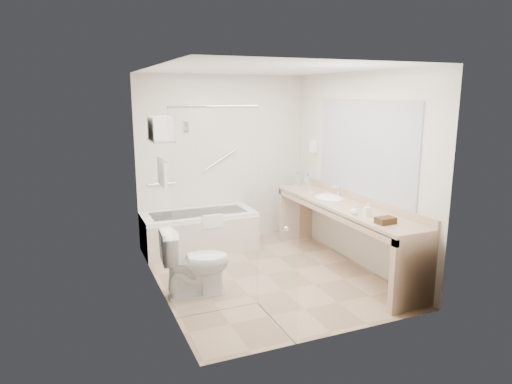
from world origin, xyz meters
name	(u,v)px	position (x,y,z in m)	size (l,w,h in m)	color
floor	(265,274)	(0.00, 0.00, 0.00)	(3.20, 3.20, 0.00)	tan
ceiling	(266,69)	(0.00, 0.00, 2.50)	(2.60, 3.20, 0.10)	silver
wall_back	(223,159)	(0.00, 1.60, 1.25)	(2.60, 0.10, 2.50)	beige
wall_front	(339,206)	(0.00, -1.60, 1.25)	(2.60, 0.10, 2.50)	beige
wall_left	(157,185)	(-1.30, 0.00, 1.25)	(0.10, 3.20, 2.50)	beige
wall_right	(357,170)	(1.30, 0.00, 1.25)	(0.10, 3.20, 2.50)	beige
bathtub	(199,231)	(-0.50, 1.24, 0.28)	(1.60, 0.73, 0.59)	white
grab_bar_short	(162,184)	(-0.95, 1.56, 0.95)	(0.03, 0.03, 0.40)	silver
grab_bar_long	(221,160)	(-0.05, 1.56, 1.25)	(0.03, 0.03, 0.60)	silver
shower_enclosure	(245,215)	(-0.63, -0.93, 1.07)	(0.96, 0.91, 2.11)	silver
towel_shelf	(160,135)	(-1.17, 0.35, 1.75)	(0.24, 0.55, 0.81)	silver
vanity_counter	(343,220)	(1.02, -0.15, 0.64)	(0.55, 2.70, 0.95)	tan
sink	(329,199)	(1.05, 0.25, 0.82)	(0.40, 0.52, 0.14)	white
faucet	(339,191)	(1.20, 0.25, 0.93)	(0.03, 0.03, 0.14)	silver
mirror	(364,148)	(1.29, -0.15, 1.55)	(0.02, 2.00, 1.20)	#A4A9B0
hairdryer_unit	(313,146)	(1.25, 1.05, 1.45)	(0.08, 0.10, 0.18)	white
toilet	(196,263)	(-0.95, -0.22, 0.38)	(0.43, 0.77, 0.75)	white
amenity_basket	(385,220)	(0.94, -1.08, 0.88)	(0.21, 0.14, 0.07)	#402816
soap_bottle_a	(367,213)	(0.94, -0.75, 0.89)	(0.07, 0.15, 0.07)	white
soap_bottle_b	(354,211)	(0.84, -0.64, 0.89)	(0.08, 0.10, 0.08)	white
water_bottle_left	(309,187)	(0.91, 0.54, 0.95)	(0.07, 0.07, 0.22)	silver
water_bottle_mid	(307,181)	(1.08, 0.91, 0.95)	(0.07, 0.07, 0.22)	silver
water_bottle_right	(298,179)	(1.02, 1.10, 0.95)	(0.07, 0.07, 0.22)	silver
drinking_glass_near	(327,194)	(1.02, 0.26, 0.89)	(0.06, 0.06, 0.08)	silver
drinking_glass_far	(310,194)	(0.84, 0.39, 0.89)	(0.06, 0.06, 0.08)	silver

